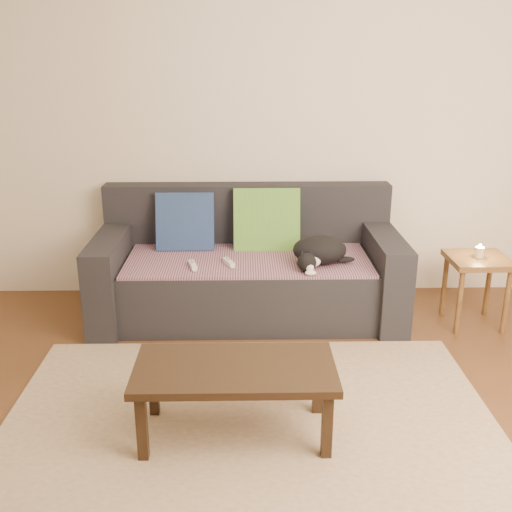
# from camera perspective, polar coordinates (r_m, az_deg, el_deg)

# --- Properties ---
(ground) EXTENTS (4.50, 4.50, 0.00)m
(ground) POSITION_cam_1_polar(r_m,az_deg,el_deg) (3.00, -0.53, -17.58)
(ground) COLOR brown
(ground) RESTS_ON ground
(back_wall) EXTENTS (4.50, 0.04, 2.60)m
(back_wall) POSITION_cam_1_polar(r_m,az_deg,el_deg) (4.44, -0.87, 12.57)
(back_wall) COLOR beige
(back_wall) RESTS_ON ground
(sofa) EXTENTS (2.10, 0.94, 0.87)m
(sofa) POSITION_cam_1_polar(r_m,az_deg,el_deg) (4.25, -0.77, -1.47)
(sofa) COLOR #232328
(sofa) RESTS_ON ground
(throw_blanket) EXTENTS (1.66, 0.74, 0.02)m
(throw_blanket) POSITION_cam_1_polar(r_m,az_deg,el_deg) (4.13, -0.77, -0.33)
(throw_blanket) COLOR #3D2647
(throw_blanket) RESTS_ON sofa
(cushion_navy) EXTENTS (0.41, 0.21, 0.42)m
(cushion_navy) POSITION_cam_1_polar(r_m,az_deg,el_deg) (4.34, -6.74, 3.26)
(cushion_navy) COLOR #12264D
(cushion_navy) RESTS_ON throw_blanket
(cushion_green) EXTENTS (0.47, 0.23, 0.49)m
(cushion_green) POSITION_cam_1_polar(r_m,az_deg,el_deg) (4.32, 1.02, 3.32)
(cushion_green) COLOR #0D543B
(cushion_green) RESTS_ON throw_blanket
(cat) EXTENTS (0.46, 0.44, 0.19)m
(cat) POSITION_cam_1_polar(r_m,az_deg,el_deg) (4.00, 5.99, 0.45)
(cat) COLOR black
(cat) RESTS_ON throw_blanket
(wii_remote_a) EXTENTS (0.07, 0.15, 0.03)m
(wii_remote_a) POSITION_cam_1_polar(r_m,az_deg,el_deg) (3.96, -6.03, -0.89)
(wii_remote_a) COLOR white
(wii_remote_a) RESTS_ON throw_blanket
(wii_remote_b) EXTENTS (0.09, 0.15, 0.03)m
(wii_remote_b) POSITION_cam_1_polar(r_m,az_deg,el_deg) (3.99, -2.60, -0.63)
(wii_remote_b) COLOR white
(wii_remote_b) RESTS_ON throw_blanket
(side_table) EXTENTS (0.39, 0.39, 0.49)m
(side_table) POSITION_cam_1_polar(r_m,az_deg,el_deg) (4.29, 20.33, -1.19)
(side_table) COLOR brown
(side_table) RESTS_ON ground
(candle) EXTENTS (0.06, 0.06, 0.09)m
(candle) POSITION_cam_1_polar(r_m,az_deg,el_deg) (4.25, 20.51, 0.36)
(candle) COLOR beige
(candle) RESTS_ON side_table
(rug) EXTENTS (2.50, 1.80, 0.01)m
(rug) POSITION_cam_1_polar(r_m,az_deg,el_deg) (3.12, -0.56, -15.86)
(rug) COLOR tan
(rug) RESTS_ON ground
(coffee_table) EXTENTS (0.95, 0.48, 0.38)m
(coffee_table) POSITION_cam_1_polar(r_m,az_deg,el_deg) (2.89, -2.02, -11.27)
(coffee_table) COLOR black
(coffee_table) RESTS_ON rug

